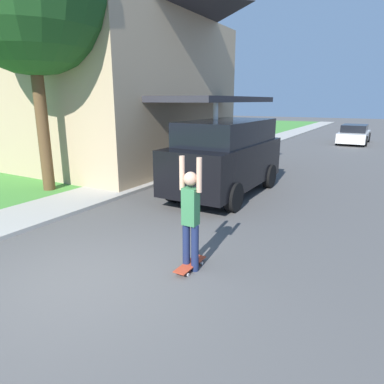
{
  "coord_description": "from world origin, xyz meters",
  "views": [
    {
      "loc": [
        4.07,
        -3.4,
        2.84
      ],
      "look_at": [
        0.44,
        2.86,
        0.9
      ],
      "focal_mm": 32.0,
      "sensor_mm": 36.0,
      "label": 1
    }
  ],
  "objects_px": {
    "suv_parked": "(226,156)",
    "skateboard": "(190,265)",
    "car_down_street": "(354,134)",
    "skateboarder": "(191,213)"
  },
  "relations": [
    {
      "from": "suv_parked",
      "to": "skateboard",
      "type": "distance_m",
      "value": 5.22
    },
    {
      "from": "car_down_street",
      "to": "skateboarder",
      "type": "bearing_deg",
      "value": -91.35
    },
    {
      "from": "car_down_street",
      "to": "skateboarder",
      "type": "height_order",
      "value": "skateboarder"
    },
    {
      "from": "skateboard",
      "to": "suv_parked",
      "type": "bearing_deg",
      "value": 107.89
    },
    {
      "from": "car_down_street",
      "to": "skateboarder",
      "type": "relative_size",
      "value": 2.26
    },
    {
      "from": "skateboarder",
      "to": "car_down_street",
      "type": "bearing_deg",
      "value": 88.65
    },
    {
      "from": "suv_parked",
      "to": "skateboard",
      "type": "xyz_separation_m",
      "value": [
        1.57,
        -4.85,
        -1.13
      ]
    },
    {
      "from": "skateboarder",
      "to": "skateboard",
      "type": "xyz_separation_m",
      "value": [
        -0.01,
        0.01,
        -0.94
      ]
    },
    {
      "from": "suv_parked",
      "to": "skateboarder",
      "type": "distance_m",
      "value": 5.11
    },
    {
      "from": "suv_parked",
      "to": "car_down_street",
      "type": "bearing_deg",
      "value": 82.76
    }
  ]
}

